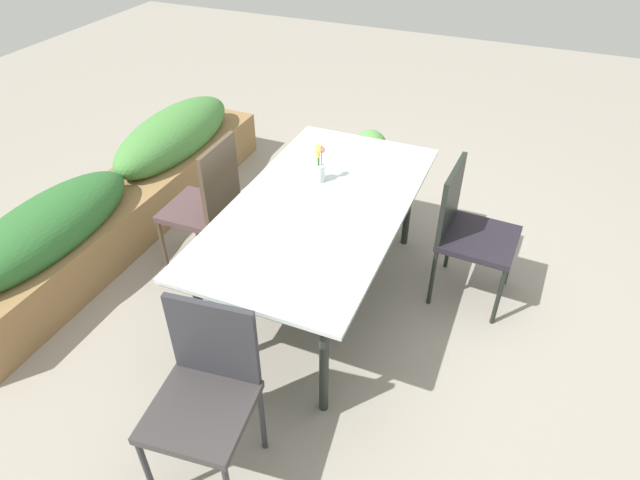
% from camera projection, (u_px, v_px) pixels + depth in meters
% --- Properties ---
extents(ground_plane, '(12.00, 12.00, 0.00)m').
position_uv_depth(ground_plane, '(335.00, 295.00, 3.60)').
color(ground_plane, gray).
extents(dining_table, '(1.85, 0.98, 0.74)m').
position_uv_depth(dining_table, '(320.00, 211.00, 3.17)').
color(dining_table, silver).
rests_on(dining_table, ground).
extents(chair_far_side, '(0.44, 0.44, 0.97)m').
position_uv_depth(chair_far_side, '(208.00, 201.00, 3.53)').
color(chair_far_side, '#4F383A').
rests_on(chair_far_side, ground).
extents(chair_near_right, '(0.48, 0.48, 0.91)m').
position_uv_depth(chair_near_right, '(468.00, 227.00, 3.33)').
color(chair_near_right, black).
rests_on(chair_near_right, ground).
extents(chair_end_left, '(0.48, 0.48, 0.94)m').
position_uv_depth(chair_end_left, '(206.00, 388.00, 2.33)').
color(chair_end_left, '#373333').
rests_on(chair_end_left, ground).
extents(flower_vase, '(0.08, 0.08, 0.25)m').
position_uv_depth(flower_vase, '(319.00, 166.00, 3.28)').
color(flower_vase, silver).
rests_on(flower_vase, dining_table).
extents(planter_box, '(3.07, 0.55, 0.69)m').
position_uv_depth(planter_box, '(125.00, 193.00, 4.02)').
color(planter_box, olive).
rests_on(planter_box, ground).
extents(potted_plant, '(0.28, 0.28, 0.51)m').
position_uv_depth(potted_plant, '(370.00, 157.00, 4.57)').
color(potted_plant, gray).
rests_on(potted_plant, ground).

